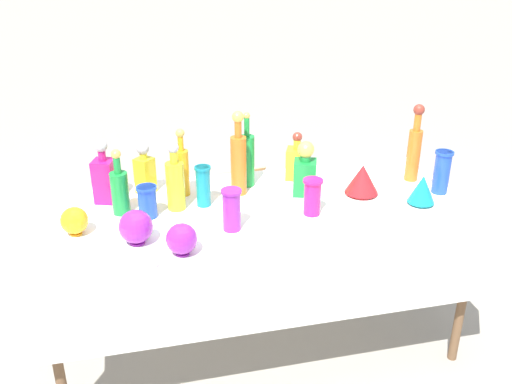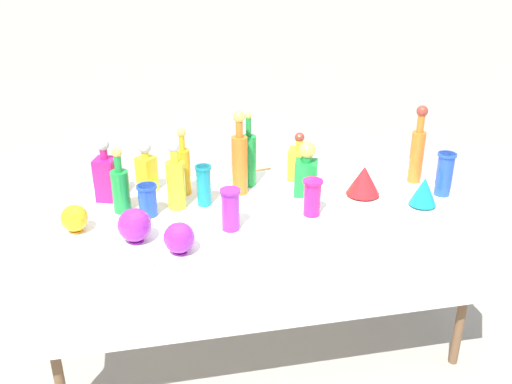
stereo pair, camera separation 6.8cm
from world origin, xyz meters
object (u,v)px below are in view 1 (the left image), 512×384
at_px(tall_bottle_4, 238,160).
at_px(slender_vase_2, 442,171).
at_px(tall_bottle_1, 175,182).
at_px(square_decanter_0, 145,171).
at_px(fluted_vase_1, 422,189).
at_px(square_decanter_2, 105,177).
at_px(square_decanter_1, 297,161).
at_px(round_bowl_2, 182,239).
at_px(square_decanter_3, 305,171).
at_px(slender_vase_4, 232,209).
at_px(fluted_vase_0, 362,179).
at_px(slender_vase_1, 312,196).
at_px(tall_bottle_0, 120,190).
at_px(tall_bottle_2, 247,159).
at_px(round_bowl_1, 136,227).
at_px(round_bowl_0, 74,221).
at_px(slender_vase_3, 147,201).
at_px(tall_bottle_3, 182,169).
at_px(cardboard_box_behind_left, 237,212).
at_px(tall_bottle_5, 414,148).
at_px(slender_vase_0, 203,185).

xyz_separation_m(tall_bottle_4, slender_vase_2, (0.99, -0.22, -0.06)).
distance_m(tall_bottle_1, square_decanter_0, 0.26).
bearing_deg(tall_bottle_1, tall_bottle_4, 17.06).
bearing_deg(fluted_vase_1, tall_bottle_1, 169.19).
bearing_deg(square_decanter_2, square_decanter_1, 3.48).
xyz_separation_m(square_decanter_1, round_bowl_2, (-0.69, -0.65, -0.02)).
distance_m(tall_bottle_4, square_decanter_3, 0.34).
relative_size(slender_vase_4, fluted_vase_0, 1.15).
bearing_deg(slender_vase_1, tall_bottle_0, 166.10).
bearing_deg(tall_bottle_2, slender_vase_2, -18.59).
bearing_deg(tall_bottle_2, tall_bottle_1, -153.65).
bearing_deg(slender_vase_2, tall_bottle_0, 175.12).
xyz_separation_m(fluted_vase_0, round_bowl_2, (-0.95, -0.38, -0.01)).
distance_m(square_decanter_2, round_bowl_1, 0.47).
height_order(slender_vase_2, fluted_vase_1, slender_vase_2).
bearing_deg(round_bowl_0, round_bowl_2, -32.20).
xyz_separation_m(round_bowl_1, round_bowl_2, (0.18, -0.13, -0.01)).
bearing_deg(tall_bottle_1, square_decanter_2, 153.81).
relative_size(tall_bottle_1, slender_vase_3, 2.21).
bearing_deg(round_bowl_1, square_decanter_3, 20.39).
xyz_separation_m(tall_bottle_0, square_decanter_3, (0.90, 0.01, 0.00)).
height_order(tall_bottle_3, square_decanter_0, tall_bottle_3).
bearing_deg(tall_bottle_0, cardboard_box_behind_left, 52.58).
bearing_deg(tall_bottle_1, tall_bottle_0, 177.07).
bearing_deg(tall_bottle_3, fluted_vase_1, -18.58).
bearing_deg(fluted_vase_0, round_bowl_0, -175.85).
height_order(tall_bottle_3, slender_vase_1, tall_bottle_3).
height_order(slender_vase_1, fluted_vase_0, slender_vase_1).
xyz_separation_m(tall_bottle_4, square_decanter_1, (0.34, 0.12, -0.08)).
bearing_deg(slender_vase_4, tall_bottle_0, 149.71).
bearing_deg(slender_vase_4, fluted_vase_0, 16.73).
xyz_separation_m(tall_bottle_0, round_bowl_1, (0.06, -0.31, -0.04)).
bearing_deg(tall_bottle_5, fluted_vase_1, -107.82).
xyz_separation_m(tall_bottle_2, round_bowl_0, (-0.85, -0.34, -0.08)).
bearing_deg(fluted_vase_1, square_decanter_3, 154.82).
height_order(tall_bottle_5, cardboard_box_behind_left, tall_bottle_5).
height_order(tall_bottle_5, slender_vase_1, tall_bottle_5).
relative_size(square_decanter_1, square_decanter_2, 0.81).
relative_size(tall_bottle_4, slender_vase_2, 1.95).
distance_m(slender_vase_1, round_bowl_2, 0.67).
bearing_deg(round_bowl_2, round_bowl_1, 143.03).
relative_size(square_decanter_3, cardboard_box_behind_left, 0.50).
distance_m(tall_bottle_3, tall_bottle_4, 0.28).
relative_size(tall_bottle_1, tall_bottle_5, 0.81).
relative_size(tall_bottle_0, slender_vase_2, 1.44).
distance_m(tall_bottle_4, slender_vase_2, 1.02).
height_order(square_decanter_3, round_bowl_0, square_decanter_3).
distance_m(square_decanter_3, cardboard_box_behind_left, 1.20).
relative_size(slender_vase_0, round_bowl_2, 1.47).
xyz_separation_m(slender_vase_4, round_bowl_2, (-0.24, -0.16, -0.03)).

